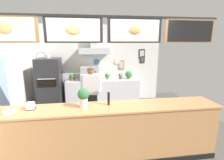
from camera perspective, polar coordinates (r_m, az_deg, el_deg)
name	(u,v)px	position (r m, az deg, el deg)	size (l,w,h in m)	color
ground_plane	(105,143)	(3.84, -2.49, -20.74)	(6.58, 6.58, 0.00)	#514C47
back_wall_assembly	(97,62)	(5.79, -5.25, 6.14)	(4.56, 3.13, 2.72)	#9E9E99
service_counter	(107,133)	(3.18, -1.69, -17.71)	(4.06, 0.60, 1.02)	#B77F4C
back_prep_counter	(103,92)	(5.80, -3.16, -4.15)	(2.46, 0.61, 0.88)	silver
pizza_oven	(50,84)	(5.59, -20.43, -1.43)	(0.70, 0.76, 1.75)	#232326
shop_worker	(91,95)	(4.26, -7.07, -5.13)	(0.53, 0.27, 1.53)	#232328
espresso_machine	(90,74)	(5.60, -7.70, 2.18)	(0.60, 0.45, 0.45)	#A3A5AD
potted_rosemary	(72,77)	(5.67, -13.51, 1.05)	(0.18, 0.18, 0.22)	#9E563D
potted_oregano	(121,76)	(5.75, 2.93, 1.48)	(0.16, 0.16, 0.20)	#4C4C51
potted_basil	(107,76)	(5.71, -1.61, 1.46)	(0.17, 0.17, 0.21)	#9E563D
potted_sage	(129,75)	(5.81, 5.77, 1.86)	(0.25, 0.25, 0.27)	#9E563D
pepper_grinder	(109,98)	(3.00, -1.16, -6.07)	(0.04, 0.04, 0.27)	black
napkin_holder	(31,106)	(3.14, -26.09, -8.03)	(0.15, 0.14, 0.13)	#262628
condiment_plate	(10,112)	(3.20, -31.65, -9.22)	(0.20, 0.20, 0.01)	white
basil_vase	(83,97)	(2.90, -9.74, -5.87)	(0.20, 0.20, 0.34)	silver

